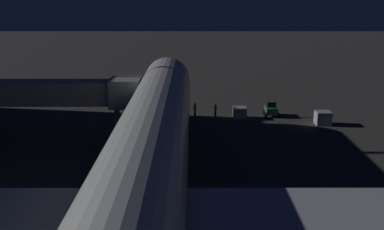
% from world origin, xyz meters
% --- Properties ---
extents(ground_plane, '(320.00, 320.00, 0.00)m').
position_xyz_m(ground_plane, '(0.00, 0.00, 0.00)').
color(ground_plane, '#383533').
extents(airliner_at_gate, '(59.24, 70.66, 19.20)m').
position_xyz_m(airliner_at_gate, '(-0.00, 9.09, 5.67)').
color(airliner_at_gate, silver).
rests_on(airliner_at_gate, ground_plane).
extents(jet_bridge, '(23.29, 3.40, 7.32)m').
position_xyz_m(jet_bridge, '(12.42, -16.20, 5.79)').
color(jet_bridge, '#9E9E99').
rests_on(jet_bridge, ground_plane).
extents(baggage_tug_lead, '(1.86, 2.31, 1.95)m').
position_xyz_m(baggage_tug_lead, '(-13.66, -27.88, 0.78)').
color(baggage_tug_lead, '#287038').
rests_on(baggage_tug_lead, ground_plane).
extents(baggage_container_near_belt, '(1.72, 1.68, 1.48)m').
position_xyz_m(baggage_container_near_belt, '(-9.32, -26.83, 0.74)').
color(baggage_container_near_belt, '#B7BABF').
rests_on(baggage_container_near_belt, ground_plane).
extents(baggage_container_mid_row, '(1.89, 1.76, 1.65)m').
position_xyz_m(baggage_container_mid_row, '(-19.53, -23.91, 0.83)').
color(baggage_container_mid_row, '#B7BABF').
rests_on(baggage_container_mid_row, ground_plane).
extents(ground_crew_by_belt_loader, '(0.40, 0.40, 1.85)m').
position_xyz_m(ground_crew_by_belt_loader, '(-3.40, -27.76, 1.02)').
color(ground_crew_by_belt_loader, black).
rests_on(ground_crew_by_belt_loader, ground_plane).
extents(ground_crew_by_tug, '(0.40, 0.40, 1.80)m').
position_xyz_m(ground_crew_by_tug, '(-6.14, -27.45, 0.99)').
color(ground_crew_by_tug, black).
rests_on(ground_crew_by_tug, ground_plane).
extents(traffic_cone_nose_port, '(0.36, 0.36, 0.55)m').
position_xyz_m(traffic_cone_nose_port, '(-2.20, -25.59, 0.28)').
color(traffic_cone_nose_port, orange).
rests_on(traffic_cone_nose_port, ground_plane).
extents(traffic_cone_nose_starboard, '(0.36, 0.36, 0.55)m').
position_xyz_m(traffic_cone_nose_starboard, '(2.20, -25.59, 0.28)').
color(traffic_cone_nose_starboard, orange).
rests_on(traffic_cone_nose_starboard, ground_plane).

